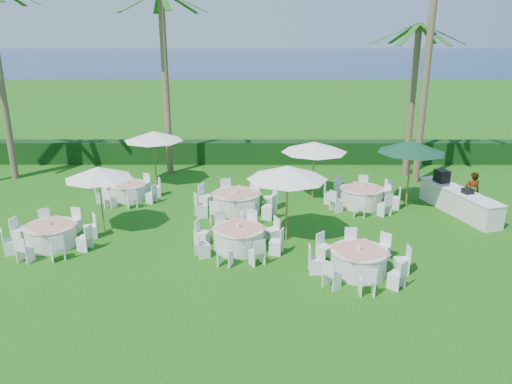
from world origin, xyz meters
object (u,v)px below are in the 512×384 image
at_px(buffet_table, 458,201).
at_px(staff_person, 472,192).
at_px(banquet_table_c, 359,261).
at_px(banquet_table_a, 51,235).
at_px(banquet_table_e, 236,202).
at_px(umbrella_green, 412,147).
at_px(banquet_table_f, 361,196).
at_px(umbrella_d, 314,147).
at_px(umbrella_a, 98,173).
at_px(umbrella_b, 287,173).
at_px(umbrella_c, 154,136).
at_px(banquet_table_b, 239,238).
at_px(banquet_table_d, 128,191).

bearing_deg(buffet_table, staff_person, 13.57).
xyz_separation_m(banquet_table_c, staff_person, (5.56, 5.35, 0.43)).
bearing_deg(banquet_table_a, banquet_table_c, -11.21).
xyz_separation_m(banquet_table_e, umbrella_green, (7.05, 0.75, 2.11)).
xyz_separation_m(banquet_table_f, umbrella_d, (-1.94, 0.92, 1.89)).
relative_size(banquet_table_a, umbrella_a, 1.22).
bearing_deg(banquet_table_a, umbrella_a, 41.37).
bearing_deg(umbrella_a, staff_person, 8.41).
bearing_deg(staff_person, umbrella_b, 20.48).
bearing_deg(umbrella_green, umbrella_b, -146.37).
height_order(umbrella_a, umbrella_c, umbrella_c).
bearing_deg(banquet_table_a, banquet_table_e, 27.35).
relative_size(banquet_table_e, umbrella_green, 1.18).
xyz_separation_m(banquet_table_f, umbrella_b, (-3.34, -3.56, 2.05)).
bearing_deg(banquet_table_a, banquet_table_b, -2.40).
xyz_separation_m(banquet_table_c, buffet_table, (5.01, 5.22, 0.11)).
height_order(banquet_table_c, staff_person, staff_person).
bearing_deg(banquet_table_e, banquet_table_d, 160.37).
bearing_deg(banquet_table_c, buffet_table, 46.18).
height_order(umbrella_c, buffet_table, umbrella_c).
bearing_deg(banquet_table_f, umbrella_b, -133.17).
bearing_deg(umbrella_b, buffet_table, 21.11).
bearing_deg(banquet_table_b, banquet_table_c, -25.14).
relative_size(umbrella_c, staff_person, 1.66).
relative_size(banquet_table_a, staff_person, 1.80).
distance_m(umbrella_b, umbrella_green, 6.24).
height_order(banquet_table_c, banquet_table_f, banquet_table_f).
height_order(banquet_table_e, umbrella_d, umbrella_d).
bearing_deg(banquet_table_a, buffet_table, 12.04).
distance_m(umbrella_a, staff_person, 14.45).
relative_size(banquet_table_b, buffet_table, 0.71).
bearing_deg(staff_person, banquet_table_d, -6.31).
bearing_deg(buffet_table, banquet_table_a, -167.96).
relative_size(banquet_table_a, umbrella_d, 1.06).
height_order(banquet_table_d, banquet_table_e, banquet_table_e).
height_order(banquet_table_d, umbrella_a, umbrella_a).
bearing_deg(umbrella_b, umbrella_green, 33.63).
bearing_deg(buffet_table, umbrella_d, 162.67).
bearing_deg(banquet_table_a, banquet_table_d, 73.72).
relative_size(banquet_table_b, umbrella_green, 1.07).
distance_m(banquet_table_a, banquet_table_e, 6.97).
bearing_deg(buffet_table, umbrella_b, -158.89).
relative_size(banquet_table_e, staff_person, 2.00).
distance_m(banquet_table_a, umbrella_green, 13.98).
xyz_separation_m(banquet_table_a, banquet_table_e, (6.19, 3.20, 0.05)).
height_order(banquet_table_e, umbrella_b, umbrella_b).
bearing_deg(umbrella_c, banquet_table_e, -44.56).
xyz_separation_m(umbrella_c, buffet_table, (12.88, -3.90, -1.82)).
distance_m(banquet_table_b, umbrella_a, 5.52).
relative_size(banquet_table_a, banquet_table_c, 0.99).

